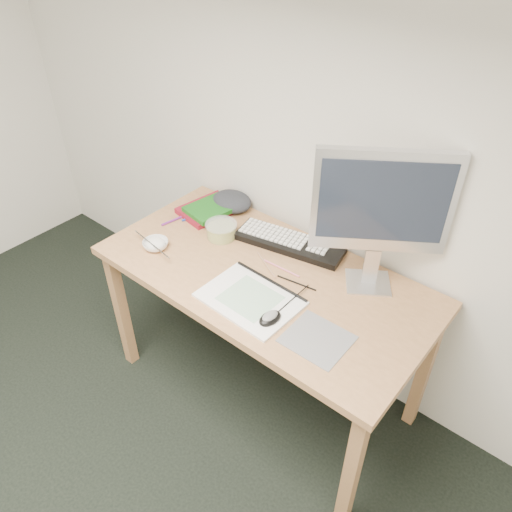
{
  "coord_description": "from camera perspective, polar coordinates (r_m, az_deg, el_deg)",
  "views": [
    {
      "loc": [
        1.25,
        0.2,
        2.07
      ],
      "look_at": [
        0.23,
        1.42,
        0.83
      ],
      "focal_mm": 35.0,
      "sensor_mm": 36.0,
      "label": 1
    }
  ],
  "objects": [
    {
      "name": "keyboard",
      "position": [
        2.2,
        3.87,
        1.51
      ],
      "size": [
        0.51,
        0.25,
        0.03
      ],
      "primitive_type": "cube",
      "rotation": [
        0.0,
        0.0,
        0.2
      ],
      "color": "black",
      "rests_on": "desk"
    },
    {
      "name": "mouse",
      "position": [
        1.83,
        1.61,
        -6.89
      ],
      "size": [
        0.07,
        0.1,
        0.03
      ],
      "primitive_type": "ellipsoid",
      "rotation": [
        0.0,
        0.0,
        -0.1
      ],
      "color": "black",
      "rests_on": "sketchpad"
    },
    {
      "name": "book_green",
      "position": [
        2.4,
        -5.01,
        5.52
      ],
      "size": [
        0.21,
        0.26,
        0.02
      ],
      "primitive_type": "cube",
      "rotation": [
        0.0,
        0.0,
        -0.17
      ],
      "color": "#175D17",
      "rests_on": "book_red"
    },
    {
      "name": "marker_orange",
      "position": [
        2.44,
        -6.87,
        5.06
      ],
      "size": [
        0.02,
        0.12,
        0.01
      ],
      "primitive_type": "cylinder",
      "rotation": [
        0.0,
        1.57,
        1.6
      ],
      "color": "orange",
      "rests_on": "desk"
    },
    {
      "name": "monitor",
      "position": [
        1.84,
        14.18,
        5.55
      ],
      "size": [
        0.43,
        0.31,
        0.58
      ],
      "rotation": [
        0.0,
        0.0,
        0.6
      ],
      "color": "silver",
      "rests_on": "desk"
    },
    {
      "name": "pencil_tan",
      "position": [
        2.09,
        1.17,
        -0.99
      ],
      "size": [
        0.17,
        0.09,
        0.01
      ],
      "primitive_type": "cylinder",
      "rotation": [
        0.0,
        1.57,
        -0.48
      ],
      "color": "tan",
      "rests_on": "desk"
    },
    {
      "name": "book_red",
      "position": [
        2.43,
        -5.44,
        5.34
      ],
      "size": [
        0.24,
        0.29,
        0.03
      ],
      "primitive_type": "cube",
      "rotation": [
        0.0,
        0.0,
        -0.16
      ],
      "color": "maroon",
      "rests_on": "desk"
    },
    {
      "name": "fruit_tub",
      "position": [
        2.24,
        -3.98,
        2.93
      ],
      "size": [
        0.14,
        0.14,
        0.07
      ],
      "primitive_type": "cylinder",
      "rotation": [
        0.0,
        0.0,
        0.01
      ],
      "color": "#CECB48",
      "rests_on": "desk"
    },
    {
      "name": "chopsticks",
      "position": [
        2.19,
        -11.83,
        1.34
      ],
      "size": [
        0.26,
        0.06,
        0.02
      ],
      "primitive_type": "cylinder",
      "rotation": [
        0.0,
        1.57,
        -0.14
      ],
      "color": "silver",
      "rests_on": "rice_bowl"
    },
    {
      "name": "marker_purple",
      "position": [
        2.39,
        -9.52,
        4.02
      ],
      "size": [
        0.03,
        0.12,
        0.01
      ],
      "primitive_type": "cylinder",
      "rotation": [
        0.0,
        1.57,
        1.38
      ],
      "color": "#6D2381",
      "rests_on": "desk"
    },
    {
      "name": "sketchpad",
      "position": [
        1.93,
        -0.69,
        -4.94
      ],
      "size": [
        0.38,
        0.28,
        0.01
      ],
      "primitive_type": "cube",
      "rotation": [
        0.0,
        0.0,
        -0.03
      ],
      "color": "white",
      "rests_on": "desk"
    },
    {
      "name": "pencil_pink",
      "position": [
        2.08,
        2.93,
        -1.4
      ],
      "size": [
        0.18,
        0.01,
        0.01
      ],
      "primitive_type": "cylinder",
      "rotation": [
        0.0,
        1.57,
        0.03
      ],
      "color": "pink",
      "rests_on": "desk"
    },
    {
      "name": "rice_bowl",
      "position": [
        2.22,
        -11.4,
        1.27
      ],
      "size": [
        0.14,
        0.14,
        0.04
      ],
      "primitive_type": "imported",
      "rotation": [
        0.0,
        0.0,
        0.28
      ],
      "color": "silver",
      "rests_on": "desk"
    },
    {
      "name": "desk",
      "position": [
        2.11,
        0.9,
        -3.68
      ],
      "size": [
        1.4,
        0.7,
        0.75
      ],
      "color": "tan",
      "rests_on": "ground"
    },
    {
      "name": "cloth_lump",
      "position": [
        2.44,
        -2.79,
        6.24
      ],
      "size": [
        0.18,
        0.16,
        0.07
      ],
      "primitive_type": "ellipsoid",
      "rotation": [
        0.0,
        0.0,
        0.11
      ],
      "color": "#25282C",
      "rests_on": "desk"
    },
    {
      "name": "pencil_black",
      "position": [
        2.01,
        4.64,
        -3.08
      ],
      "size": [
        0.17,
        0.03,
        0.01
      ],
      "primitive_type": "cylinder",
      "rotation": [
        0.0,
        1.57,
        0.15
      ],
      "color": "black",
      "rests_on": "desk"
    },
    {
      "name": "marker_blue",
      "position": [
        2.4,
        -7.18,
        4.47
      ],
      "size": [
        0.05,
        0.12,
        0.01
      ],
      "primitive_type": "cylinder",
      "rotation": [
        0.0,
        1.57,
        1.27
      ],
      "color": "#2146B4",
      "rests_on": "desk"
    },
    {
      "name": "mousepad",
      "position": [
        1.8,
        7.01,
        -9.39
      ],
      "size": [
        0.22,
        0.2,
        0.0
      ],
      "primitive_type": "cube",
      "rotation": [
        0.0,
        0.0,
        0.01
      ],
      "color": "slate",
      "rests_on": "desk"
    }
  ]
}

